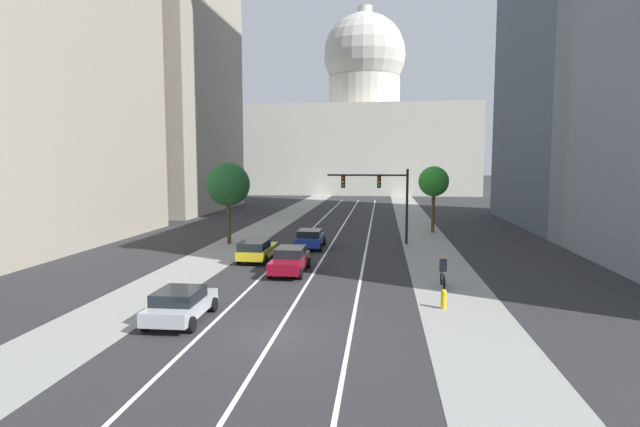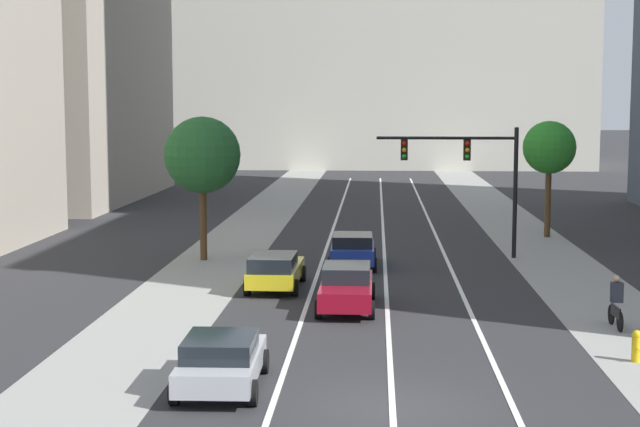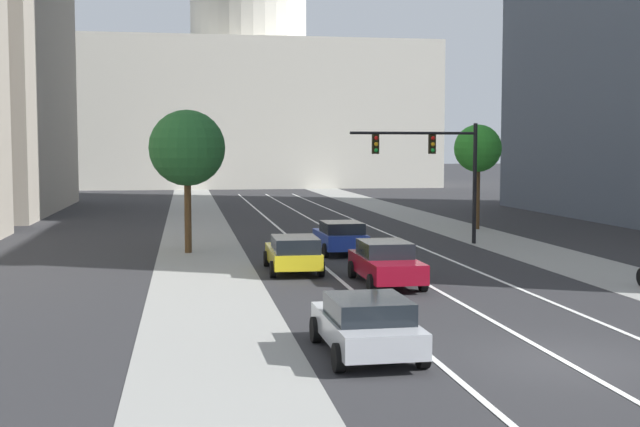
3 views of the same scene
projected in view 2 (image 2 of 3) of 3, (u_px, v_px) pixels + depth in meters
ground_plane at (382, 214)px, 62.58m from camera, size 400.00×400.00×0.00m
sidewalk_left at (255, 223)px, 58.07m from camera, size 3.97×130.00×0.01m
sidewalk_right at (513, 225)px, 57.18m from camera, size 3.97×130.00×0.01m
lane_stripe_left at (326, 248)px, 47.87m from camera, size 0.16×90.00×0.01m
lane_stripe_center at (384, 249)px, 47.70m from camera, size 0.16×90.00×0.01m
lane_stripe_right at (442, 249)px, 47.54m from camera, size 0.16×90.00×0.01m
capitol_building at (380, 46)px, 112.50m from camera, size 46.10×22.59×39.04m
car_silver at (221, 360)px, 24.30m from camera, size 2.16×4.19×1.39m
car_blue at (353, 249)px, 42.38m from camera, size 2.13×4.07×1.50m
car_yellow at (275, 270)px, 37.28m from camera, size 2.10×4.54×1.46m
car_crimson at (347, 286)px, 33.82m from camera, size 2.01×4.78×1.53m
traffic_signal_mast at (471, 165)px, 44.58m from camera, size 6.53×0.39×6.07m
fire_hydrant at (636, 346)px, 26.84m from camera, size 0.26×0.35×0.91m
cyclist at (616, 302)px, 30.83m from camera, size 0.37×1.70×1.72m
street_tree_near_left at (202, 155)px, 43.80m from camera, size 3.49×3.49×6.59m
street_tree_near_right at (549, 148)px, 51.45m from camera, size 2.82×2.82×6.24m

